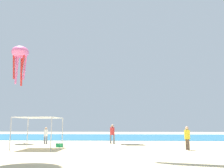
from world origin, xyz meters
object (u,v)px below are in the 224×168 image
object	(u,v)px
cooler_box	(60,145)
kite_octopus_pink	(20,54)
person_leftmost	(187,136)
canopy_tent	(39,119)
person_central	(112,132)
person_near_tent	(46,134)

from	to	relation	value
cooler_box	kite_octopus_pink	bearing A→B (deg)	137.61
cooler_box	person_leftmost	bearing A→B (deg)	-11.15
person_leftmost	kite_octopus_pink	bearing A→B (deg)	-128.61
cooler_box	kite_octopus_pink	world-z (taller)	kite_octopus_pink
person_leftmost	cooler_box	world-z (taller)	person_leftmost
canopy_tent	person_leftmost	xyz separation A→B (m)	(11.42, -0.31, -1.31)
cooler_box	person_central	bearing A→B (deg)	46.74
canopy_tent	person_near_tent	xyz separation A→B (m)	(-1.12, 5.48, -1.37)
person_near_tent	kite_octopus_pink	size ratio (longest dim) A/B	0.36
person_leftmost	person_central	size ratio (longest dim) A/B	0.92
canopy_tent	person_near_tent	world-z (taller)	canopy_tent
cooler_box	kite_octopus_pink	size ratio (longest dim) A/B	0.13
person_near_tent	kite_octopus_pink	bearing A→B (deg)	-177.10
canopy_tent	cooler_box	xyz separation A→B (m)	(1.28, 1.68, -2.15)
canopy_tent	person_leftmost	world-z (taller)	canopy_tent
canopy_tent	person_central	bearing A→B (deg)	48.29
person_central	cooler_box	bearing A→B (deg)	35.47
person_central	kite_octopus_pink	bearing A→B (deg)	-18.58
person_near_tent	kite_octopus_pink	world-z (taller)	kite_octopus_pink
canopy_tent	kite_octopus_pink	bearing A→B (deg)	124.17
person_near_tent	person_leftmost	xyz separation A→B (m)	(12.54, -5.79, 0.06)
person_leftmost	person_central	bearing A→B (deg)	-150.66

